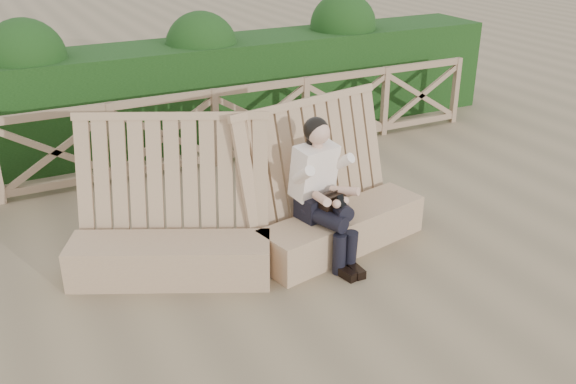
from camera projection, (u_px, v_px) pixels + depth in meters
name	position (u px, v px, depth m)	size (l,w,h in m)	color
ground	(281.00, 300.00, 6.05)	(60.00, 60.00, 0.00)	brown
bench	(258.00, 226.00, 6.60)	(3.84, 1.54, 1.55)	#997657
woman	(322.00, 188.00, 6.52)	(0.51, 0.98, 1.50)	black
guardrail	(166.00, 135.00, 8.66)	(10.10, 0.09, 1.10)	#7D6348
hedge	(141.00, 99.00, 9.56)	(12.00, 1.20, 1.50)	black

